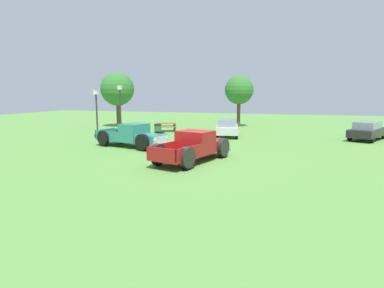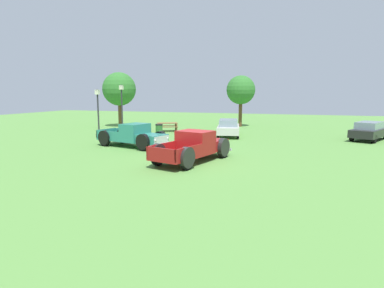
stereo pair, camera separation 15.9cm
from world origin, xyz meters
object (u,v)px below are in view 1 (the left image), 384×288
Objects in this scene: lamp_post_near at (97,112)px; lamp_post_far at (120,107)px; pickup_truck_behind_left at (135,136)px; trash_can at (158,130)px; oak_tree_west at (117,89)px; pickup_truck_foreground at (196,146)px; sedan_distant_a at (367,130)px; sedan_distant_b at (227,127)px; picnic_table at (166,126)px; oak_tree_east at (239,90)px.

lamp_post_far is (0.01, 3.63, 0.21)m from lamp_post_near.
trash_can is (-0.91, 5.71, -0.24)m from pickup_truck_behind_left.
lamp_post_near is 0.90× the size of lamp_post_far.
pickup_truck_behind_left is 14.14m from oak_tree_west.
pickup_truck_foreground is 1.22× the size of sedan_distant_a.
lamp_post_far is 4.39× the size of trash_can.
sedan_distant_b is 13.42m from oak_tree_west.
lamp_post_near is (-5.08, 3.51, 1.25)m from pickup_truck_behind_left.
trash_can is (-15.70, -2.36, -0.23)m from sedan_distant_a.
trash_can is (4.18, 2.21, -1.49)m from lamp_post_near.
pickup_truck_behind_left is at bearing 150.43° from pickup_truck_foreground.
sedan_distant_a is at bearing 8.54° from trash_can.
pickup_truck_foreground reaches higher than trash_can.
sedan_distant_a is 19.95m from lamp_post_far.
lamp_post_near is at bearing -124.93° from picnic_table.
lamp_post_far is 5.30m from oak_tree_west.
lamp_post_far is at bearing 89.88° from lamp_post_near.
lamp_post_far is (-9.61, 0.08, 1.47)m from sedan_distant_b.
lamp_post_near reaches higher than picnic_table.
sedan_distant_a is 20.44m from lamp_post_near.
pickup_truck_behind_left is at bearing -55.64° from oak_tree_west.
pickup_truck_foreground is at bearing -29.57° from pickup_truck_behind_left.
oak_tree_west is (-12.32, 4.33, 3.10)m from sedan_distant_b.
sedan_distant_a reaches higher than trash_can.
sedan_distant_b is (4.53, 7.06, -0.00)m from pickup_truck_behind_left.
sedan_distant_a is 1.05× the size of lamp_post_far.
oak_tree_east is at bearing 51.75° from lamp_post_near.
oak_tree_east is (9.17, 8.01, 1.54)m from lamp_post_far.
pickup_truck_behind_left is at bearing -122.72° from sedan_distant_b.
trash_can is at bearing -18.91° from lamp_post_far.
picnic_table is at bearing 118.68° from pickup_truck_foreground.
pickup_truck_foreground is at bearing -87.52° from oak_tree_east.
pickup_truck_behind_left is 2.29× the size of picnic_table.
picnic_table is 0.41× the size of oak_tree_west.
pickup_truck_behind_left is 1.19× the size of sedan_distant_a.
oak_tree_east is at bearing 146.50° from sedan_distant_a.
lamp_post_near is (-9.62, -3.55, 1.26)m from sedan_distant_b.
pickup_truck_foreground is at bearing -55.71° from trash_can.
lamp_post_far is (-19.87, -0.93, 1.47)m from sedan_distant_a.
lamp_post_far is 4.33m from picnic_table.
oak_tree_east reaches higher than lamp_post_far.
pickup_truck_foreground is at bearing -132.48° from sedan_distant_a.
pickup_truck_behind_left is 8.86m from picnic_table.
lamp_post_far is (-5.07, 7.14, 1.47)m from pickup_truck_behind_left.
pickup_truck_behind_left is 8.39m from sedan_distant_b.
lamp_post_near is at bearing -159.72° from sedan_distant_b.
oak_tree_west is at bearing 140.47° from trash_can.
picnic_table is (3.66, 5.24, -1.48)m from lamp_post_near.
pickup_truck_foreground is at bearing -44.87° from lamp_post_far.
oak_tree_east is (5.52, 6.40, 3.23)m from picnic_table.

